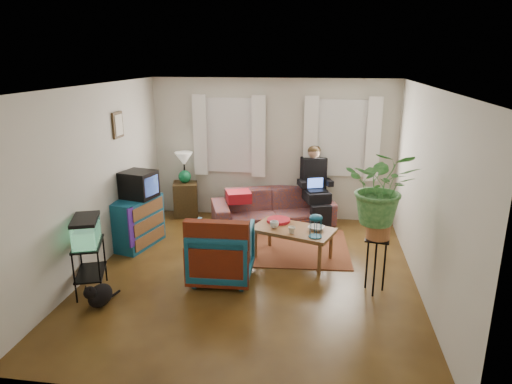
% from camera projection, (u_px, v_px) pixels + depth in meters
% --- Properties ---
extents(floor, '(4.50, 5.00, 0.01)m').
position_uv_depth(floor, '(252.00, 274.00, 6.47)').
color(floor, '#4F2B14').
rests_on(floor, ground).
extents(ceiling, '(4.50, 5.00, 0.01)m').
position_uv_depth(ceiling, '(251.00, 87.00, 5.72)').
color(ceiling, white).
rests_on(ceiling, wall_back).
extents(wall_back, '(4.50, 0.01, 2.60)m').
position_uv_depth(wall_back, '(273.00, 150.00, 8.47)').
color(wall_back, silver).
rests_on(wall_back, floor).
extents(wall_front, '(4.50, 0.01, 2.60)m').
position_uv_depth(wall_front, '(204.00, 269.00, 3.73)').
color(wall_front, silver).
rests_on(wall_front, floor).
extents(wall_left, '(0.01, 5.00, 2.60)m').
position_uv_depth(wall_left, '(94.00, 180.00, 6.41)').
color(wall_left, silver).
rests_on(wall_left, floor).
extents(wall_right, '(0.01, 5.00, 2.60)m').
position_uv_depth(wall_right, '(427.00, 193.00, 5.78)').
color(wall_right, silver).
rests_on(wall_right, floor).
extents(window_left, '(1.08, 0.04, 1.38)m').
position_uv_depth(window_left, '(230.00, 135.00, 8.49)').
color(window_left, white).
rests_on(window_left, wall_back).
extents(window_right, '(1.08, 0.04, 1.38)m').
position_uv_depth(window_right, '(342.00, 138.00, 8.20)').
color(window_right, white).
rests_on(window_right, wall_back).
extents(curtains_left, '(1.36, 0.06, 1.50)m').
position_uv_depth(curtains_left, '(229.00, 136.00, 8.41)').
color(curtains_left, white).
rests_on(curtains_left, wall_back).
extents(curtains_right, '(1.36, 0.06, 1.50)m').
position_uv_depth(curtains_right, '(342.00, 139.00, 8.12)').
color(curtains_right, white).
rests_on(curtains_right, wall_back).
extents(picture_frame, '(0.04, 0.32, 0.40)m').
position_uv_depth(picture_frame, '(118.00, 125.00, 7.03)').
color(picture_frame, '#3D2616').
rests_on(picture_frame, wall_left).
extents(area_rug, '(2.10, 1.73, 0.01)m').
position_uv_depth(area_rug, '(285.00, 247.00, 7.38)').
color(area_rug, brown).
rests_on(area_rug, floor).
extents(sofa, '(2.34, 1.53, 0.85)m').
position_uv_depth(sofa, '(273.00, 202.00, 8.28)').
color(sofa, brown).
rests_on(sofa, floor).
extents(seated_person, '(0.73, 0.81, 1.30)m').
position_uv_depth(seated_person, '(315.00, 188.00, 8.36)').
color(seated_person, black).
rests_on(seated_person, sofa).
extents(side_table, '(0.55, 0.55, 0.65)m').
position_uv_depth(side_table, '(186.00, 199.00, 8.78)').
color(side_table, '#422719').
rests_on(side_table, floor).
extents(table_lamp, '(0.41, 0.41, 0.60)m').
position_uv_depth(table_lamp, '(184.00, 168.00, 8.61)').
color(table_lamp, white).
rests_on(table_lamp, side_table).
extents(dresser, '(0.64, 0.97, 0.80)m').
position_uv_depth(dresser, '(137.00, 222.00, 7.35)').
color(dresser, '#136C74').
rests_on(dresser, floor).
extents(crt_tv, '(0.58, 0.55, 0.43)m').
position_uv_depth(crt_tv, '(139.00, 184.00, 7.25)').
color(crt_tv, black).
rests_on(crt_tv, dresser).
extents(aquarium_stand, '(0.52, 0.68, 0.68)m').
position_uv_depth(aquarium_stand, '(90.00, 268.00, 5.91)').
color(aquarium_stand, black).
rests_on(aquarium_stand, floor).
extents(aquarium, '(0.47, 0.62, 0.36)m').
position_uv_depth(aquarium, '(86.00, 230.00, 5.76)').
color(aquarium, '#7FD899').
rests_on(aquarium, aquarium_stand).
extents(black_cat, '(0.36, 0.46, 0.34)m').
position_uv_depth(black_cat, '(100.00, 293.00, 5.60)').
color(black_cat, black).
rests_on(black_cat, floor).
extents(armchair, '(0.85, 0.80, 0.84)m').
position_uv_depth(armchair, '(222.00, 250.00, 6.25)').
color(armchair, '#12626F').
rests_on(armchair, floor).
extents(serape_throw, '(0.86, 0.23, 0.70)m').
position_uv_depth(serape_throw, '(217.00, 247.00, 5.89)').
color(serape_throw, '#9E0A0A').
rests_on(serape_throw, armchair).
extents(coffee_table, '(1.33, 1.00, 0.49)m').
position_uv_depth(coffee_table, '(293.00, 243.00, 6.91)').
color(coffee_table, brown).
rests_on(coffee_table, floor).
extents(cup_a, '(0.17, 0.17, 0.11)m').
position_uv_depth(cup_a, '(274.00, 224.00, 6.85)').
color(cup_a, white).
rests_on(cup_a, coffee_table).
extents(cup_b, '(0.14, 0.14, 0.10)m').
position_uv_depth(cup_b, '(292.00, 230.00, 6.63)').
color(cup_b, beige).
rests_on(cup_b, coffee_table).
extents(bowl, '(0.30, 0.30, 0.06)m').
position_uv_depth(bowl, '(316.00, 228.00, 6.77)').
color(bowl, white).
rests_on(bowl, coffee_table).
extents(snack_tray, '(0.47, 0.47, 0.04)m').
position_uv_depth(snack_tray, '(279.00, 220.00, 7.11)').
color(snack_tray, '#B21414').
rests_on(snack_tray, coffee_table).
extents(birdcage, '(0.25, 0.25, 0.34)m').
position_uv_depth(birdcage, '(316.00, 226.00, 6.47)').
color(birdcage, '#115B6B').
rests_on(birdcage, coffee_table).
extents(plant_stand, '(0.37, 0.37, 0.76)m').
position_uv_depth(plant_stand, '(375.00, 265.00, 5.89)').
color(plant_stand, black).
rests_on(plant_stand, floor).
extents(potted_plant, '(0.98, 0.88, 0.96)m').
position_uv_depth(potted_plant, '(381.00, 199.00, 5.63)').
color(potted_plant, '#599947').
rests_on(potted_plant, plant_stand).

